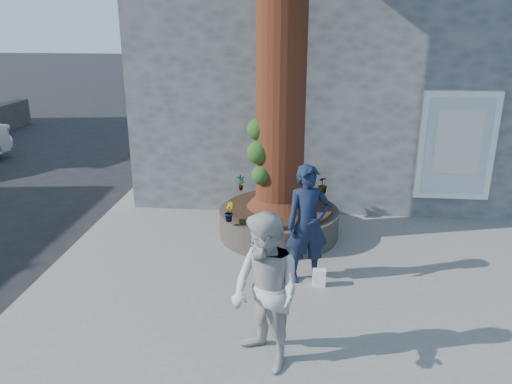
{
  "coord_description": "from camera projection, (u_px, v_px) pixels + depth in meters",
  "views": [
    {
      "loc": [
        1.21,
        -6.97,
        4.08
      ],
      "look_at": [
        0.43,
        1.23,
        1.25
      ],
      "focal_mm": 35.0,
      "sensor_mm": 36.0,
      "label": 1
    }
  ],
  "objects": [
    {
      "name": "plant_b",
      "position": [
        229.0,
        212.0,
        8.8
      ],
      "size": [
        0.22,
        0.22,
        0.34
      ],
      "primitive_type": "imported",
      "rotation": [
        0.0,
        0.0,
        1.77
      ],
      "color": "gray",
      "rests_on": "planter"
    },
    {
      "name": "shopping_bag",
      "position": [
        319.0,
        278.0,
        7.84
      ],
      "size": [
        0.2,
        0.13,
        0.28
      ],
      "primitive_type": "cube",
      "rotation": [
        0.0,
        0.0,
        0.03
      ],
      "color": "white",
      "rests_on": "pavement"
    },
    {
      "name": "stone_shop",
      "position": [
        353.0,
        57.0,
        13.53
      ],
      "size": [
        10.3,
        8.3,
        6.3
      ],
      "color": "#515456",
      "rests_on": "ground"
    },
    {
      "name": "man",
      "position": [
        308.0,
        224.0,
        7.78
      ],
      "size": [
        0.8,
        0.64,
        1.91
      ],
      "primitive_type": "imported",
      "rotation": [
        0.0,
        0.0,
        0.29
      ],
      "color": "black",
      "rests_on": "pavement"
    },
    {
      "name": "ground",
      "position": [
        222.0,
        290.0,
        8.0
      ],
      "size": [
        120.0,
        120.0,
        0.0
      ],
      "primitive_type": "plane",
      "color": "black",
      "rests_on": "ground"
    },
    {
      "name": "plant_a",
      "position": [
        241.0,
        183.0,
        10.4
      ],
      "size": [
        0.21,
        0.19,
        0.34
      ],
      "primitive_type": "imported",
      "rotation": [
        0.0,
        0.0,
        0.5
      ],
      "color": "gray",
      "rests_on": "planter"
    },
    {
      "name": "yellow_line",
      "position": [
        68.0,
        254.0,
        9.21
      ],
      "size": [
        0.1,
        30.0,
        0.01
      ],
      "primitive_type": "cube",
      "color": "yellow",
      "rests_on": "ground"
    },
    {
      "name": "plant_c",
      "position": [
        323.0,
        185.0,
        10.25
      ],
      "size": [
        0.26,
        0.26,
        0.35
      ],
      "primitive_type": "imported",
      "rotation": [
        0.0,
        0.0,
        3.62
      ],
      "color": "gray",
      "rests_on": "planter"
    },
    {
      "name": "plant_d",
      "position": [
        279.0,
        198.0,
        9.57
      ],
      "size": [
        0.28,
        0.3,
        0.3
      ],
      "primitive_type": "imported",
      "rotation": [
        0.0,
        0.0,
        4.86
      ],
      "color": "gray",
      "rests_on": "planter"
    },
    {
      "name": "planter",
      "position": [
        279.0,
        221.0,
        9.68
      ],
      "size": [
        2.3,
        2.3,
        0.6
      ],
      "color": "black",
      "rests_on": "pavement"
    },
    {
      "name": "woman",
      "position": [
        266.0,
        293.0,
        5.79
      ],
      "size": [
        1.17,
        1.19,
        1.94
      ],
      "primitive_type": "imported",
      "rotation": [
        0.0,
        0.0,
        -0.86
      ],
      "color": "#B7B6AF",
      "rests_on": "pavement"
    },
    {
      "name": "pavement",
      "position": [
        315.0,
        262.0,
        8.79
      ],
      "size": [
        9.0,
        8.0,
        0.12
      ],
      "primitive_type": "cube",
      "color": "slate",
      "rests_on": "ground"
    }
  ]
}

